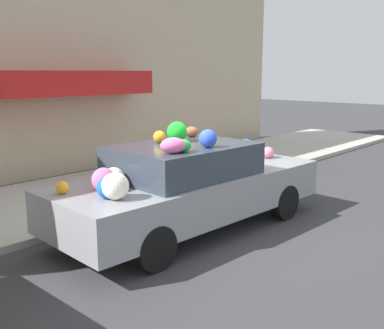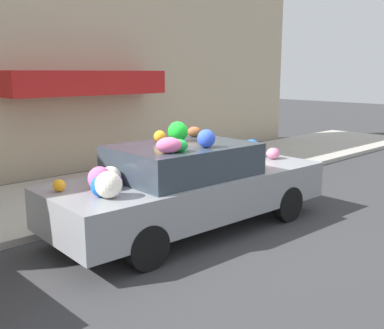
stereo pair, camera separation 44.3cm
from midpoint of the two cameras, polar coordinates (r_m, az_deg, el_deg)
name	(u,v)px [view 2 (the right image)]	position (r m, az deg, el deg)	size (l,w,h in m)	color
ground_plane	(190,227)	(7.19, 1.51, -7.98)	(60.00, 60.00, 0.00)	#38383A
sidewalk_curb	(98,192)	(9.19, -10.49, -3.42)	(24.00, 3.20, 0.11)	#B2ADA3
building_facade	(40,39)	(10.86, -17.56, 14.95)	(18.00, 1.20, 6.39)	#C6B293
fire_hydrant	(185,172)	(8.95, 0.51, -0.99)	(0.20, 0.20, 0.70)	gold
art_car	(190,184)	(6.92, 1.57, -2.49)	(4.62, 1.88, 1.67)	gray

